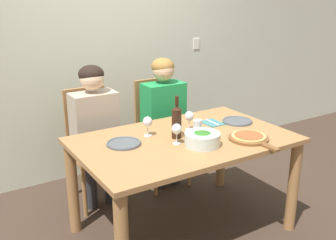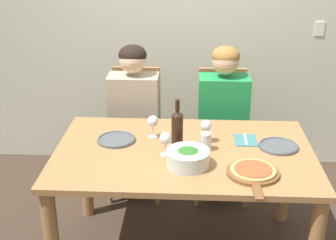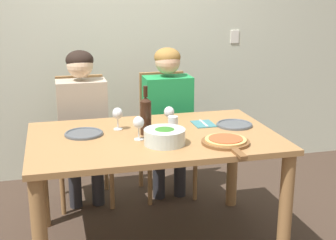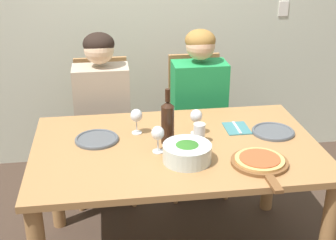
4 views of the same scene
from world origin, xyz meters
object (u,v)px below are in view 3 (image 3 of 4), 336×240
object	(u,v)px
wine_glass_right	(169,113)
water_tumbler	(173,125)
chair_right	(165,130)
broccoli_bowl	(165,136)
pizza_on_board	(226,142)
chair_left	(83,136)
person_woman	(83,114)
wine_bottle	(146,115)
dinner_plate_right	(234,124)
dinner_plate_left	(84,133)
fork_on_napkin	(204,124)
person_man	(168,109)
wine_glass_left	(118,114)
wine_glass_centre	(139,124)

from	to	relation	value
wine_glass_right	water_tumbler	distance (m)	0.13
wine_glass_right	water_tumbler	size ratio (longest dim) A/B	1.34
chair_right	broccoli_bowl	bearing A→B (deg)	-103.82
pizza_on_board	wine_glass_right	distance (m)	0.49
chair_left	chair_right	world-z (taller)	same
chair_left	person_woman	bearing A→B (deg)	-90.00
chair_right	wine_bottle	xyz separation A→B (m)	(-0.33, -0.83, 0.37)
broccoli_bowl	wine_bottle	bearing A→B (deg)	107.25
dinner_plate_right	wine_glass_right	bearing A→B (deg)	173.09
wine_bottle	dinner_plate_left	world-z (taller)	wine_bottle
dinner_plate_right	wine_glass_right	xyz separation A→B (m)	(-0.45, 0.05, 0.10)
broccoli_bowl	pizza_on_board	xyz separation A→B (m)	(0.36, -0.09, -0.03)
chair_right	broccoli_bowl	distance (m)	1.12
water_tumbler	fork_on_napkin	world-z (taller)	water_tumbler
wine_bottle	broccoli_bowl	bearing A→B (deg)	-72.75
person_man	fork_on_napkin	world-z (taller)	person_man
wine_bottle	wine_glass_left	bearing A→B (deg)	137.25
pizza_on_board	water_tumbler	world-z (taller)	water_tumbler
pizza_on_board	fork_on_napkin	xyz separation A→B (m)	(0.00, 0.44, -0.01)
chair_right	water_tumbler	distance (m)	0.91
wine_glass_centre	wine_glass_left	bearing A→B (deg)	110.42
person_man	person_woman	bearing A→B (deg)	180.00
chair_right	dinner_plate_right	distance (m)	0.88
chair_right	dinner_plate_left	distance (m)	1.07
person_woman	pizza_on_board	size ratio (longest dim) A/B	2.86
broccoli_bowl	pizza_on_board	distance (m)	0.38
dinner_plate_left	pizza_on_board	xyz separation A→B (m)	(0.82, -0.40, 0.01)
person_woman	wine_glass_right	size ratio (longest dim) A/B	8.23
wine_bottle	fork_on_napkin	xyz separation A→B (m)	(0.43, 0.13, -0.13)
chair_left	water_tumbler	xyz separation A→B (m)	(0.53, -0.85, 0.30)
person_woman	wine_bottle	xyz separation A→B (m)	(0.36, -0.71, 0.16)
chair_left	wine_glass_centre	world-z (taller)	chair_left
wine_glass_left	pizza_on_board	bearing A→B (deg)	-38.05
chair_left	chair_right	distance (m)	0.69
pizza_on_board	chair_right	bearing A→B (deg)	95.15
chair_left	fork_on_napkin	distance (m)	1.09
chair_right	pizza_on_board	size ratio (longest dim) A/B	2.34
person_woman	fork_on_napkin	bearing A→B (deg)	-36.46
chair_right	dinner_plate_right	size ratio (longest dim) A/B	4.09
person_man	chair_right	bearing A→B (deg)	90.00
dinner_plate_right	wine_glass_centre	size ratio (longest dim) A/B	1.64
chair_left	dinner_plate_right	world-z (taller)	chair_left
wine_glass_right	wine_glass_centre	world-z (taller)	same
person_man	dinner_plate_left	bearing A→B (deg)	-138.95
person_man	water_tumbler	xyz separation A→B (m)	(-0.15, -0.73, 0.08)
person_woman	water_tumbler	distance (m)	0.91
wine_glass_left	water_tumbler	size ratio (longest dim) A/B	1.34
wine_bottle	wine_glass_right	distance (m)	0.20
person_man	dinner_plate_right	xyz separation A→B (m)	(0.30, -0.67, 0.03)
chair_left	pizza_on_board	distance (m)	1.41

